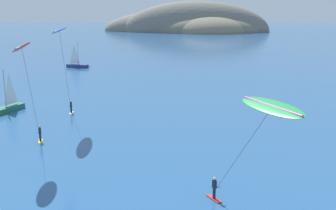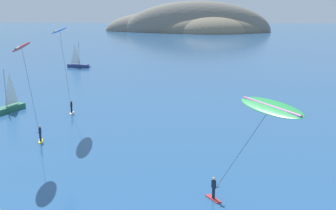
# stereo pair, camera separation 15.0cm
# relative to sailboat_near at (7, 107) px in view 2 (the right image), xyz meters

# --- Properties ---
(headland_island) EXTENTS (85.41, 39.03, 30.83)m
(headland_island) POSITION_rel_sailboat_near_xyz_m (26.12, 165.74, -0.64)
(headland_island) COLOR slate
(headland_island) RESTS_ON ground
(sailboat_near) EXTENTS (3.01, 5.87, 5.70)m
(sailboat_near) POSITION_rel_sailboat_near_xyz_m (0.00, 0.00, 0.00)
(sailboat_near) COLOR #23664C
(sailboat_near) RESTS_ON ground
(sailboat_far) EXTENTS (5.96, 2.48, 5.70)m
(sailboat_far) POSITION_rel_sailboat_near_xyz_m (-0.65, 39.76, 0.00)
(sailboat_far) COLOR navy
(sailboat_far) RESTS_ON ground
(kitesurfer_red) EXTENTS (2.04, 7.71, 10.61)m
(kitesurfer_red) POSITION_rel_sailboat_near_xyz_m (9.19, -16.00, 8.63)
(kitesurfer_red) COLOR yellow
(kitesurfer_red) RESTS_ON ground
(kitesurfer_green) EXTENTS (5.12, 8.46, 8.45)m
(kitesurfer_green) POSITION_rel_sailboat_near_xyz_m (28.08, -28.79, 6.92)
(kitesurfer_green) COLOR red
(kitesurfer_green) RESTS_ON ground
(kitesurfer_blue) EXTENTS (2.14, 9.15, 11.27)m
(kitesurfer_blue) POSITION_rel_sailboat_near_xyz_m (9.23, -5.08, 9.56)
(kitesurfer_blue) COLOR silver
(kitesurfer_blue) RESTS_ON ground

